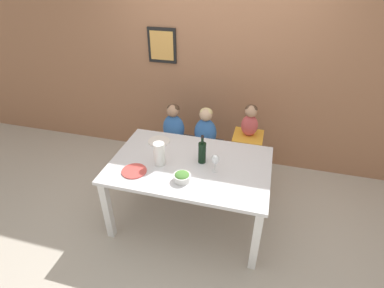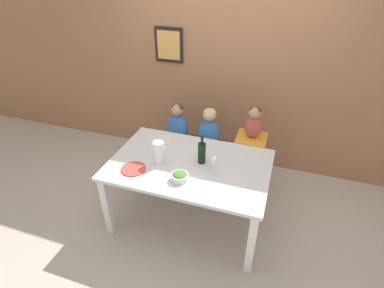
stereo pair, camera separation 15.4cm
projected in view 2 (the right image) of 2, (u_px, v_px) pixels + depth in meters
ground_plane at (190, 217)px, 3.37m from camera, size 14.00×14.00×0.00m
wall_back at (224, 64)px, 3.69m from camera, size 10.00×0.09×2.70m
dining_table at (190, 171)px, 3.02m from camera, size 1.57×1.02×0.75m
chair_far_left at (178, 145)px, 3.90m from camera, size 0.41×0.41×0.47m
chair_far_center at (208, 151)px, 3.79m from camera, size 0.41×0.41×0.47m
chair_right_highchair at (250, 148)px, 3.57m from camera, size 0.35×0.35×0.70m
person_child_left at (178, 124)px, 3.73m from camera, size 0.27×0.19×0.51m
person_child_center at (209, 129)px, 3.62m from camera, size 0.27×0.19×0.51m
person_baby_right at (254, 121)px, 3.38m from camera, size 0.19×0.15×0.39m
wine_bottle at (202, 152)px, 2.92m from camera, size 0.08×0.08×0.30m
paper_towel_roll at (159, 153)px, 2.91m from camera, size 0.11×0.11×0.24m
wine_glass_near at (214, 160)px, 2.78m from camera, size 0.07×0.07×0.18m
salad_bowl_large at (179, 176)px, 2.73m from camera, size 0.16×0.16×0.08m
dinner_plate_front_left at (134, 169)px, 2.88m from camera, size 0.24×0.24×0.01m
dinner_plate_back_left at (161, 140)px, 3.32m from camera, size 0.24×0.24×0.01m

